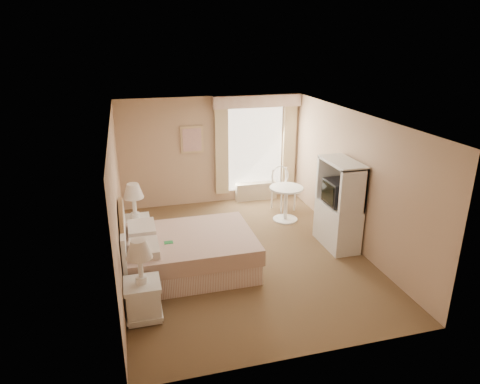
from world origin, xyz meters
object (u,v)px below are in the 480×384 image
object	(u,v)px
bed	(183,252)
cafe_chair	(282,185)
round_table	(286,198)
nightstand_far	(136,224)
armoire	(339,211)
nightstand_near	(142,290)

from	to	relation	value
bed	cafe_chair	xyz separation A→B (m)	(2.56, 2.20, 0.22)
round_table	cafe_chair	bearing A→B (deg)	77.12
nightstand_far	armoire	distance (m)	3.76
nightstand_near	nightstand_far	distance (m)	2.24
cafe_chair	round_table	bearing A→B (deg)	-118.27
round_table	armoire	distance (m)	1.46
nightstand_near	armoire	size ratio (longest dim) A/B	0.72
cafe_chair	armoire	size ratio (longest dim) A/B	0.60
armoire	cafe_chair	bearing A→B (deg)	100.44
nightstand_far	nightstand_near	bearing A→B (deg)	-90.00
cafe_chair	armoire	distance (m)	2.04
bed	nightstand_far	xyz separation A→B (m)	(-0.72, 1.08, 0.11)
bed	cafe_chair	world-z (taller)	bed
nightstand_near	nightstand_far	xyz separation A→B (m)	(-0.00, 2.24, 0.02)
nightstand_far	round_table	bearing A→B (deg)	8.56
nightstand_far	round_table	distance (m)	3.17
nightstand_far	cafe_chair	xyz separation A→B (m)	(3.28, 1.12, 0.11)
bed	nightstand_far	distance (m)	1.31
nightstand_near	cafe_chair	world-z (taller)	nightstand_near
nightstand_near	round_table	bearing A→B (deg)	40.86
bed	nightstand_near	distance (m)	1.37
round_table	cafe_chair	size ratio (longest dim) A/B	0.75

